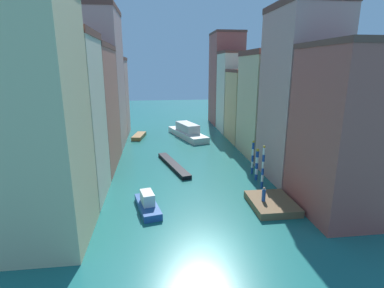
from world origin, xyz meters
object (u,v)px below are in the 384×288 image
gondola_black (173,165)px  mooring_pole_2 (253,157)px  vaporetto_white (187,132)px  motorboat_1 (148,204)px  mooring_pole_1 (257,164)px  waterfront_dock (272,203)px  motorboat_0 (139,136)px  mooring_pole_0 (263,167)px  person_on_dock (264,195)px

gondola_black → mooring_pole_2: bearing=-21.7°
vaporetto_white → motorboat_1: bearing=-103.5°
mooring_pole_1 → motorboat_1: 14.37m
waterfront_dock → gondola_black: size_ratio=0.49×
mooring_pole_2 → motorboat_1: mooring_pole_2 is taller
motorboat_1 → mooring_pole_1: bearing=25.6°
motorboat_0 → motorboat_1: motorboat_1 is taller
mooring_pole_2 → motorboat_0: bearing=125.4°
mooring_pole_0 → mooring_pole_1: (0.19, 2.48, -0.52)m
mooring_pole_0 → motorboat_1: size_ratio=0.93×
mooring_pole_1 → motorboat_0: mooring_pole_1 is taller
mooring_pole_2 → vaporetto_white: size_ratio=0.34×
waterfront_dock → motorboat_0: bearing=114.9°
waterfront_dock → vaporetto_white: vaporetto_white is taller
mooring_pole_0 → motorboat_1: 13.38m
vaporetto_white → motorboat_1: 30.19m
motorboat_0 → mooring_pole_1: bearing=-57.4°
motorboat_1 → waterfront_dock: bearing=-4.2°
gondola_black → motorboat_1: (-3.22, -12.22, 0.35)m
vaporetto_white → motorboat_1: (-7.06, -29.35, -0.44)m
vaporetto_white → motorboat_1: vaporetto_white is taller
mooring_pole_0 → mooring_pole_2: bearing=85.5°
mooring_pole_1 → gondola_black: size_ratio=0.37×
waterfront_dock → gondola_black: waterfront_dock is taller
mooring_pole_1 → mooring_pole_0: bearing=-94.3°
motorboat_1 → gondola_black: bearing=75.2°
vaporetto_white → person_on_dock: bearing=-82.3°
person_on_dock → motorboat_1: 11.22m
vaporetto_white → gondola_black: bearing=-102.6°
mooring_pole_0 → mooring_pole_1: mooring_pole_0 is taller
mooring_pole_0 → motorboat_1: mooring_pole_0 is taller
person_on_dock → motorboat_0: 33.61m
gondola_black → motorboat_0: size_ratio=1.89×
mooring_pole_0 → vaporetto_white: bearing=102.4°
mooring_pole_0 → gondola_black: size_ratio=0.47×
mooring_pole_1 → vaporetto_white: 23.91m
mooring_pole_1 → mooring_pole_2: size_ratio=0.90×
person_on_dock → mooring_pole_0: mooring_pole_0 is taller
mooring_pole_1 → gondola_black: mooring_pole_1 is taller
waterfront_dock → mooring_pole_0: 5.12m
mooring_pole_0 → motorboat_0: bearing=119.7°
mooring_pole_2 → motorboat_1: size_ratio=0.82×
mooring_pole_0 → motorboat_0: 30.23m
person_on_dock → mooring_pole_1: size_ratio=0.36×
gondola_black → motorboat_0: 18.49m
waterfront_dock → mooring_pole_2: size_ratio=1.18×
mooring_pole_2 → motorboat_0: mooring_pole_2 is taller
waterfront_dock → motorboat_0: 33.93m
person_on_dock → motorboat_1: person_on_dock is taller
motorboat_1 → motorboat_0: bearing=94.3°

